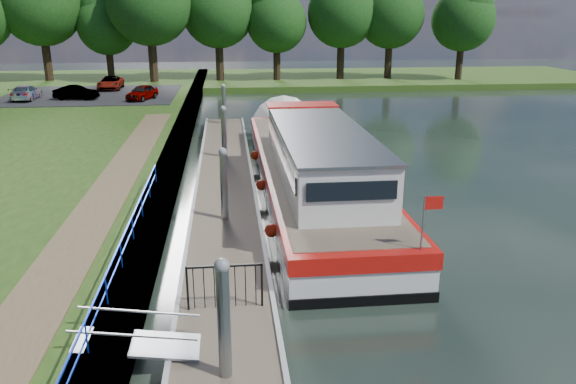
{
  "coord_description": "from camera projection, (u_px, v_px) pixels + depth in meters",
  "views": [
    {
      "loc": [
        0.2,
        -10.16,
        7.32
      ],
      "look_at": [
        2.2,
        8.2,
        1.4
      ],
      "focal_mm": 35.0,
      "sensor_mm": 36.0,
      "label": 1
    }
  ],
  "objects": [
    {
      "name": "ground",
      "position": [
        227.0,
        376.0,
        11.83
      ],
      "size": [
        160.0,
        160.0,
        0.0
      ],
      "primitive_type": "plane",
      "color": "black",
      "rests_on": "ground"
    },
    {
      "name": "mooring_piles",
      "position": [
        224.0,
        162.0,
        23.74
      ],
      "size": [
        0.3,
        27.3,
        3.55
      ],
      "color": "gray",
      "rests_on": "ground"
    },
    {
      "name": "car_b",
      "position": [
        76.0,
        93.0,
        43.61
      ],
      "size": [
        3.44,
        1.61,
        1.09
      ],
      "primitive_type": "imported",
      "rotation": [
        0.0,
        0.0,
        1.43
      ],
      "color": "#999999",
      "rests_on": "carpark"
    },
    {
      "name": "blue_fence",
      "position": [
        114.0,
        265.0,
        13.98
      ],
      "size": [
        0.04,
        18.04,
        0.72
      ],
      "color": "#0C2DBF",
      "rests_on": "riverbank"
    },
    {
      "name": "carpark",
      "position": [
        91.0,
        95.0,
        46.42
      ],
      "size": [
        14.0,
        12.0,
        0.06
      ],
      "primitive_type": "cube",
      "color": "black",
      "rests_on": "riverbank"
    },
    {
      "name": "barge",
      "position": [
        308.0,
        164.0,
        24.15
      ],
      "size": [
        4.36,
        21.15,
        4.78
      ],
      "color": "black",
      "rests_on": "ground"
    },
    {
      "name": "pontoon",
      "position": [
        225.0,
        187.0,
        24.08
      ],
      "size": [
        2.5,
        30.0,
        0.56
      ],
      "color": "brown",
      "rests_on": "ground"
    },
    {
      "name": "car_a",
      "position": [
        142.0,
        92.0,
        43.56
      ],
      "size": [
        2.46,
        3.6,
        1.14
      ],
      "primitive_type": "imported",
      "rotation": [
        0.0,
        0.0,
        -0.37
      ],
      "color": "#999999",
      "rests_on": "carpark"
    },
    {
      "name": "gate_panel",
      "position": [
        225.0,
        280.0,
        13.56
      ],
      "size": [
        1.85,
        0.05,
        1.15
      ],
      "color": "black",
      "rests_on": "ground"
    },
    {
      "name": "car_d",
      "position": [
        111.0,
        83.0,
        49.45
      ],
      "size": [
        1.99,
        4.12,
        1.13
      ],
      "primitive_type": "imported",
      "rotation": [
        0.0,
        0.0,
        0.03
      ],
      "color": "#999999",
      "rests_on": "carpark"
    },
    {
      "name": "horizon_trees",
      "position": [
        205.0,
        6.0,
        55.32
      ],
      "size": [
        54.38,
        10.03,
        12.87
      ],
      "color": "#332316",
      "rests_on": "ground"
    },
    {
      "name": "footpath",
      "position": [
        92.0,
        217.0,
        18.7
      ],
      "size": [
        1.6,
        40.0,
        0.05
      ],
      "primitive_type": "cube",
      "color": "brown",
      "rests_on": "riverbank"
    },
    {
      "name": "far_bank",
      "position": [
        333.0,
        79.0,
        62.2
      ],
      "size": [
        60.0,
        18.0,
        0.6
      ],
      "primitive_type": "cube",
      "color": "#274513",
      "rests_on": "ground"
    },
    {
      "name": "bank_edge",
      "position": [
        169.0,
        171.0,
        25.65
      ],
      "size": [
        1.1,
        90.0,
        0.78
      ],
      "primitive_type": "cube",
      "color": "#473D2D",
      "rests_on": "ground"
    },
    {
      "name": "car_c",
      "position": [
        26.0,
        92.0,
        43.54
      ],
      "size": [
        1.67,
        3.92,
        1.13
      ],
      "primitive_type": "imported",
      "rotation": [
        0.0,
        0.0,
        3.17
      ],
      "color": "#999999",
      "rests_on": "carpark"
    },
    {
      "name": "gangway",
      "position": [
        138.0,
        343.0,
        11.92
      ],
      "size": [
        2.58,
        1.0,
        0.92
      ],
      "color": "#A5A8AD",
      "rests_on": "ground"
    }
  ]
}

